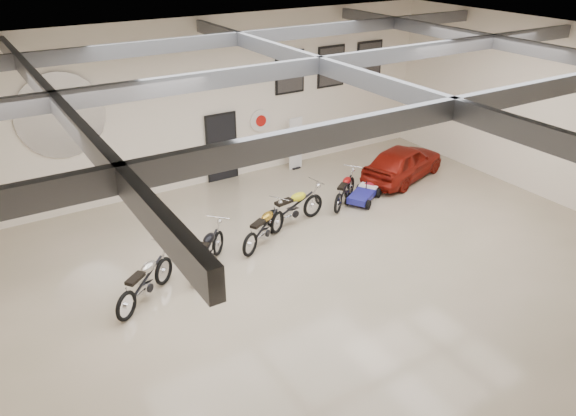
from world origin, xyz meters
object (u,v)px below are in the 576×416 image
motorcycle_black (207,250)px  vintage_car (403,162)px  motorcycle_silver (145,280)px  motorcycle_gold (264,227)px  motorcycle_red (345,189)px  go_kart (365,190)px  banner_stand (296,143)px  motorcycle_yellow (293,207)px

motorcycle_black → vintage_car: size_ratio=0.58×
motorcycle_silver → motorcycle_gold: (3.33, 0.79, -0.03)m
motorcycle_red → go_kart: bearing=-42.7°
banner_stand → go_kart: 3.20m
banner_stand → motorcycle_gold: (-3.36, -3.83, -0.40)m
motorcycle_gold → motorcycle_silver: bearing=164.1°
motorcycle_gold → motorcycle_red: (3.11, 0.80, -0.03)m
motorcycle_gold → banner_stand: bearing=19.4°
motorcycle_red → motorcycle_gold: bearing=158.0°
motorcycle_yellow → vintage_car: (4.62, 0.81, 0.03)m
banner_stand → vintage_car: bearing=-48.6°
motorcycle_black → motorcycle_red: motorcycle_black is taller
motorcycle_silver → motorcycle_yellow: bearing=-21.3°
motorcycle_silver → go_kart: motorcycle_silver is taller
motorcycle_yellow → vintage_car: bearing=1.4°
motorcycle_yellow → banner_stand: bearing=48.1°
motorcycle_silver → motorcycle_gold: bearing=-23.9°
motorcycle_black → motorcycle_gold: 1.73m
motorcycle_black → motorcycle_yellow: size_ratio=0.93×
motorcycle_red → go_kart: 0.73m
go_kart → vintage_car: bearing=-14.2°
motorcycle_yellow → motorcycle_red: bearing=0.2°
banner_stand → motorcycle_silver: banner_stand is taller
motorcycle_silver → motorcycle_gold: 3.43m
motorcycle_red → motorcycle_black: bearing=156.8°
motorcycle_yellow → vintage_car: vintage_car is taller
banner_stand → go_kart: bearing=-84.1°
motorcycle_silver → vintage_car: size_ratio=0.60×
vintage_car → go_kart: bearing=88.7°
motorcycle_silver → motorcycle_red: 6.64m
motorcycle_silver → go_kart: size_ratio=1.25×
motorcycle_black → go_kart: 5.61m
go_kart → vintage_car: 2.07m
motorcycle_yellow → motorcycle_gold: bearing=-165.5°
go_kart → vintage_car: (1.97, 0.59, 0.27)m
vintage_car → motorcycle_silver: bearing=85.0°
go_kart → motorcycle_gold: bearing=159.8°
banner_stand → motorcycle_red: (-0.24, -3.03, -0.43)m
motorcycle_yellow → go_kart: (2.65, 0.22, -0.25)m
banner_stand → motorcycle_silver: (-6.69, -4.62, -0.38)m
vintage_car → motorcycle_red: bearing=82.9°
motorcycle_yellow → go_kart: size_ratio=1.30×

